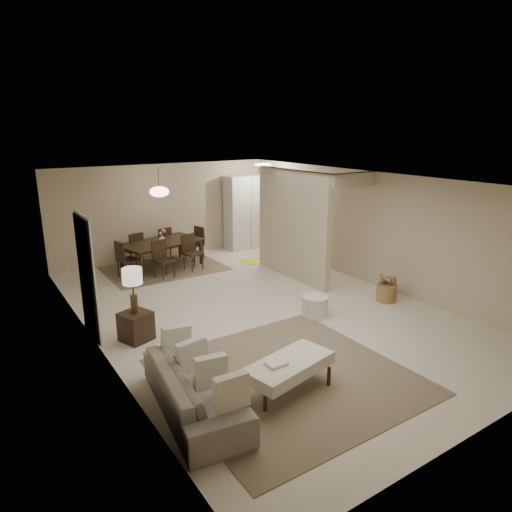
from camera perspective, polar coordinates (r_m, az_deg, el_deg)
floor at (r=8.92m, az=0.14°, el=-6.68°), size 9.00×9.00×0.00m
ceiling at (r=8.29m, az=0.15°, el=9.50°), size 9.00×9.00×0.00m
back_wall at (r=12.44m, az=-11.40°, el=5.49°), size 6.00×0.00×6.00m
left_wall at (r=7.37m, az=-19.73°, el=-2.20°), size 0.00×9.00×9.00m
right_wall at (r=10.43m, az=14.06°, el=3.38°), size 0.00×9.00×9.00m
partition at (r=10.53m, az=4.59°, el=3.92°), size 0.15×2.50×2.50m
doorway at (r=8.00m, az=-20.42°, el=-2.60°), size 0.04×0.90×2.04m
pantry_cabinet at (r=13.22m, az=-1.27°, el=5.51°), size 1.20×0.55×2.10m
flush_light at (r=12.22m, az=0.90°, el=11.34°), size 0.44×0.44×0.05m
living_rug at (r=6.70m, az=3.89°, el=-14.75°), size 3.20×3.20×0.01m
sofa at (r=5.91m, az=-7.71°, el=-16.09°), size 2.15×1.07×0.60m
ottoman_bench at (r=6.21m, az=4.15°, el=-13.61°), size 1.35×0.83×0.45m
side_table at (r=7.87m, az=-14.77°, el=-8.49°), size 0.57×0.57×0.49m
table_lamp at (r=7.58m, az=-15.20°, el=-2.92°), size 0.32×0.32×0.76m
round_pouf at (r=8.61m, az=7.38°, el=-6.27°), size 0.50×0.50×0.39m
wicker_basket at (r=9.65m, az=15.98°, el=-4.43°), size 0.53×0.53×0.34m
dining_rug at (r=11.67m, az=-11.46°, el=-1.47°), size 2.80×2.10×0.01m
dining_table at (r=11.58m, az=-11.55°, el=0.12°), size 2.14×1.49×0.69m
dining_chairs at (r=11.55m, az=-11.58°, el=0.60°), size 2.41×1.95×0.89m
vase at (r=11.48m, az=-11.66°, el=2.16°), size 0.19×0.19×0.16m
yellow_mat at (r=12.09m, az=0.20°, el=-0.55°), size 0.90×0.60×0.01m
pendant_light at (r=11.27m, az=-11.99°, el=7.87°), size 0.46×0.46×0.71m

